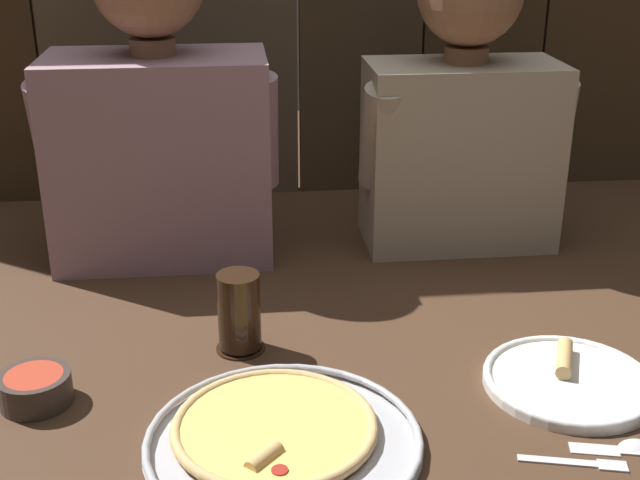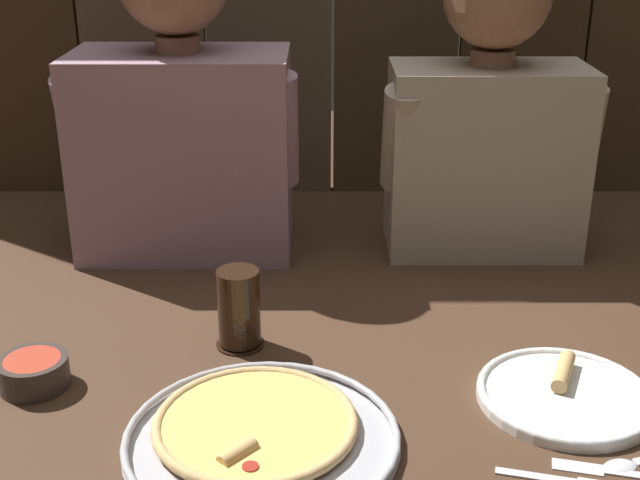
% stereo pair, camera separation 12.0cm
% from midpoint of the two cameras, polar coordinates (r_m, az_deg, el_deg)
% --- Properties ---
extents(ground_plane, '(3.20, 3.20, 0.00)m').
position_cam_midpoint_polar(ground_plane, '(1.20, -0.94, -9.84)').
color(ground_plane, '#422B1C').
extents(pizza_tray, '(0.35, 0.35, 0.03)m').
position_cam_midpoint_polar(pizza_tray, '(1.09, -6.02, -13.09)').
color(pizza_tray, '#B2B2B7').
rests_on(pizza_tray, ground).
extents(dinner_plate, '(0.24, 0.24, 0.03)m').
position_cam_midpoint_polar(dinner_plate, '(1.22, 13.82, -9.29)').
color(dinner_plate, white).
rests_on(dinner_plate, ground).
extents(drinking_glass, '(0.07, 0.07, 0.12)m').
position_cam_midpoint_polar(drinking_glass, '(1.26, -8.23, -4.99)').
color(drinking_glass, black).
rests_on(drinking_glass, ground).
extents(dipping_bowl, '(0.10, 0.10, 0.04)m').
position_cam_midpoint_polar(dipping_bowl, '(1.23, -21.51, -9.39)').
color(dipping_bowl, '#3D332D').
rests_on(dipping_bowl, ground).
extents(table_fork, '(0.13, 0.05, 0.01)m').
position_cam_midpoint_polar(table_fork, '(1.08, 14.03, -14.52)').
color(table_fork, silver).
rests_on(table_fork, ground).
extents(table_knife, '(0.15, 0.05, 0.01)m').
position_cam_midpoint_polar(table_knife, '(1.11, 17.52, -13.63)').
color(table_knife, silver).
rests_on(table_knife, ground).
extents(diner_left, '(0.43, 0.23, 0.61)m').
position_cam_midpoint_polar(diner_left, '(1.57, -13.18, 8.62)').
color(diner_left, gray).
rests_on(diner_left, ground).
extents(diner_right, '(0.39, 0.21, 0.58)m').
position_cam_midpoint_polar(diner_right, '(1.60, 7.56, 9.25)').
color(diner_right, '#B2A38E').
rests_on(diner_right, ground).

